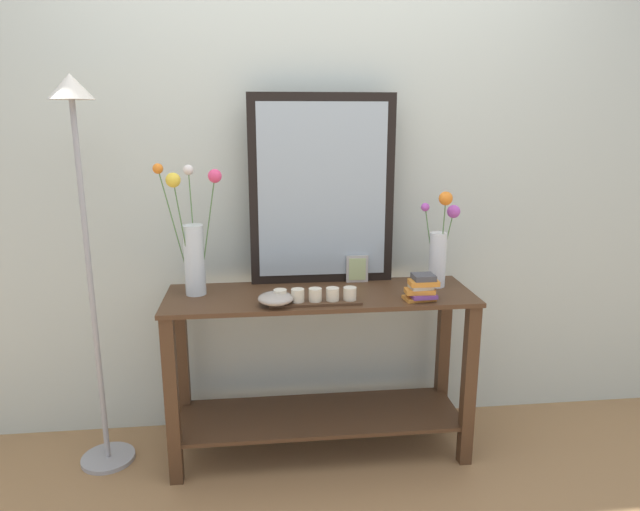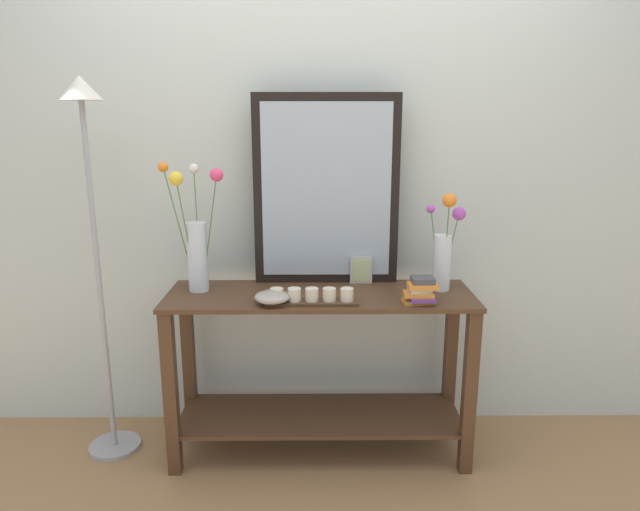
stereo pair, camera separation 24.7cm
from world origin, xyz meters
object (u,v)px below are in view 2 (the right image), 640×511
at_px(mirror_leaning, 326,191).
at_px(floor_lamp, 92,209).
at_px(vase_right, 444,250).
at_px(candle_tray, 312,297).
at_px(picture_frame_small, 361,270).
at_px(book_stack, 421,291).
at_px(decorative_bowl, 272,297).
at_px(console_table, 320,358).
at_px(tall_vase_left, 196,241).

bearing_deg(mirror_leaning, floor_lamp, -170.54).
height_order(mirror_leaning, vase_right, mirror_leaning).
relative_size(candle_tray, floor_lamp, 0.23).
relative_size(picture_frame_small, book_stack, 0.90).
distance_m(candle_tray, decorative_bowl, 0.17).
bearing_deg(floor_lamp, book_stack, -6.38).
relative_size(book_stack, floor_lamp, 0.08).
bearing_deg(vase_right, book_stack, -125.05).
xyz_separation_m(vase_right, candle_tray, (-0.59, -0.19, -0.16)).
bearing_deg(console_table, decorative_bowl, -144.24).
xyz_separation_m(candle_tray, floor_lamp, (-0.95, 0.15, 0.35)).
xyz_separation_m(tall_vase_left, vase_right, (1.11, 0.00, -0.04)).
relative_size(mirror_leaning, floor_lamp, 0.51).
height_order(decorative_bowl, book_stack, book_stack).
bearing_deg(console_table, vase_right, 5.12).
distance_m(picture_frame_small, decorative_bowl, 0.50).
distance_m(tall_vase_left, vase_right, 1.11).
xyz_separation_m(tall_vase_left, floor_lamp, (-0.44, -0.03, 0.15)).
bearing_deg(mirror_leaning, console_table, -99.44).
xyz_separation_m(tall_vase_left, decorative_bowl, (0.35, -0.20, -0.20)).
distance_m(book_stack, floor_lamp, 1.46).
bearing_deg(decorative_bowl, console_table, 35.76).
xyz_separation_m(book_stack, floor_lamp, (-1.41, 0.16, 0.33)).
distance_m(tall_vase_left, picture_frame_small, 0.77).
relative_size(mirror_leaning, decorative_bowl, 5.81).
height_order(console_table, book_stack, book_stack).
xyz_separation_m(console_table, candle_tray, (-0.04, -0.14, 0.34)).
bearing_deg(mirror_leaning, vase_right, -14.46).
bearing_deg(candle_tray, mirror_leaning, 78.35).
bearing_deg(picture_frame_small, decorative_bowl, -142.48).
height_order(vase_right, candle_tray, vase_right).
bearing_deg(console_table, mirror_leaning, 80.56).
height_order(mirror_leaning, floor_lamp, floor_lamp).
height_order(vase_right, floor_lamp, floor_lamp).
relative_size(tall_vase_left, decorative_bowl, 3.84).
bearing_deg(picture_frame_small, vase_right, -16.93).
bearing_deg(decorative_bowl, floor_lamp, 168.37).
bearing_deg(book_stack, floor_lamp, 173.62).
bearing_deg(console_table, floor_lamp, 179.06).
bearing_deg(vase_right, decorative_bowl, -165.58).
height_order(mirror_leaning, candle_tray, mirror_leaning).
height_order(picture_frame_small, floor_lamp, floor_lamp).
height_order(picture_frame_small, decorative_bowl, picture_frame_small).
distance_m(console_table, book_stack, 0.58).
height_order(console_table, picture_frame_small, picture_frame_small).
bearing_deg(mirror_leaning, decorative_bowl, -125.10).
relative_size(console_table, decorative_bowl, 9.10).
distance_m(vase_right, book_stack, 0.27).
bearing_deg(book_stack, mirror_leaning, 140.19).
distance_m(mirror_leaning, picture_frame_small, 0.41).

